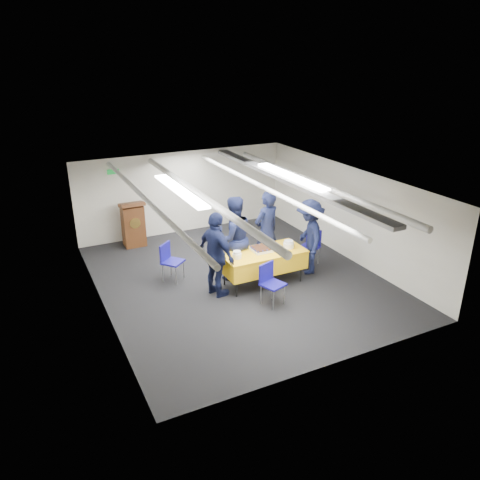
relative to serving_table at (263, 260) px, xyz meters
name	(u,v)px	position (x,y,z in m)	size (l,w,h in m)	color
ground	(238,279)	(-0.41, 0.41, -0.56)	(7.00, 7.00, 0.00)	black
room_shell	(234,198)	(-0.31, 0.82, 1.25)	(6.00, 7.00, 2.30)	silver
serving_table	(263,260)	(0.00, 0.00, 0.00)	(1.85, 0.85, 0.77)	black
sheet_cake	(263,249)	(0.02, 0.06, 0.25)	(0.51, 0.39, 0.09)	white
plate_stack_left	(237,255)	(-0.67, -0.05, 0.28)	(0.20, 0.20, 0.16)	white
plate_stack_right	(289,244)	(0.61, -0.05, 0.29)	(0.24, 0.24, 0.17)	white
podium	(133,224)	(-2.01, 3.46, 0.05)	(0.62, 0.53, 1.25)	brown
chair_near	(270,280)	(-0.30, -0.83, -0.03)	(0.53, 0.53, 0.87)	gray
chair_right	(311,243)	(1.56, 0.42, -0.03)	(0.56, 0.56, 0.87)	gray
chair_left	(169,258)	(-1.80, 1.10, -0.03)	(0.59, 0.59, 0.87)	gray
sailor_a	(266,231)	(0.41, 0.61, 0.41)	(0.71, 0.46, 1.94)	black
sailor_b	(233,238)	(-0.47, 0.55, 0.41)	(0.94, 0.73, 1.94)	black
sailor_c	(216,255)	(-1.13, -0.03, 0.37)	(1.08, 0.45, 1.85)	black
sailor_d	(309,237)	(1.23, 0.05, 0.32)	(1.14, 0.65, 1.76)	black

